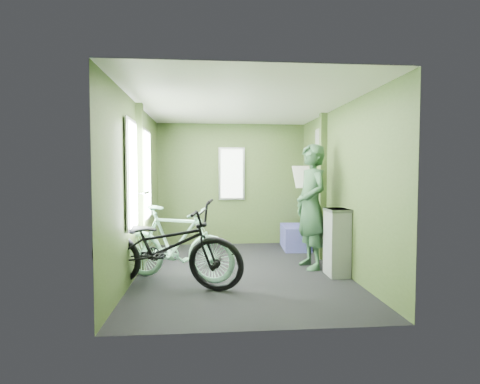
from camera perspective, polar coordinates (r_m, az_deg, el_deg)
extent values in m
plane|color=black|center=(5.35, 0.09, -11.90)|extent=(4.00, 4.00, 0.00)
cube|color=silver|center=(5.25, 0.09, 13.13)|extent=(2.80, 4.00, 0.02)
cube|color=#3D5125|center=(7.17, -1.29, 1.19)|extent=(2.80, 0.02, 2.30)
cube|color=#3D5125|center=(3.19, 3.19, -1.07)|extent=(2.80, 0.02, 2.30)
cube|color=#3D5125|center=(5.25, -15.33, 0.42)|extent=(0.02, 4.00, 2.30)
cube|color=#3D5125|center=(5.48, 14.84, 0.53)|extent=(0.02, 4.00, 2.30)
cube|color=#3D5125|center=(5.24, -14.90, 0.42)|extent=(0.08, 0.12, 2.30)
cube|color=silver|center=(4.69, -16.04, 2.56)|extent=(0.02, 0.56, 1.34)
cube|color=silver|center=(5.78, -13.92, 2.65)|extent=(0.02, 0.56, 1.34)
cube|color=white|center=(4.72, -16.01, 9.01)|extent=(0.00, 0.12, 0.12)
cube|color=white|center=(5.80, -13.89, 7.90)|extent=(0.00, 0.12, 0.12)
cylinder|color=silver|center=(5.23, -14.13, -0.12)|extent=(0.03, 0.40, 0.03)
cube|color=#3D5125|center=(6.03, 12.48, 0.78)|extent=(0.10, 0.10, 2.30)
cube|color=white|center=(6.34, 12.00, 7.22)|extent=(0.02, 0.40, 0.50)
cube|color=silver|center=(7.12, -1.27, 2.79)|extent=(0.50, 0.02, 1.00)
imported|color=black|center=(4.67, -11.52, -14.22)|extent=(2.11, 1.42, 1.13)
imported|color=#93D8B4|center=(4.95, -9.83, -13.19)|extent=(1.69, 1.17, 1.01)
imported|color=#294B2F|center=(5.46, 10.79, -2.16)|extent=(0.54, 0.72, 1.78)
cube|color=silver|center=(5.71, 9.51, 2.29)|extent=(0.30, 0.22, 0.33)
cube|color=gray|center=(5.19, 14.56, -7.41)|extent=(0.26, 0.37, 0.90)
cube|color=navy|center=(6.89, 8.42, -6.81)|extent=(0.52, 0.86, 0.41)
cube|color=navy|center=(6.88, 10.10, -3.16)|extent=(0.12, 0.83, 0.46)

